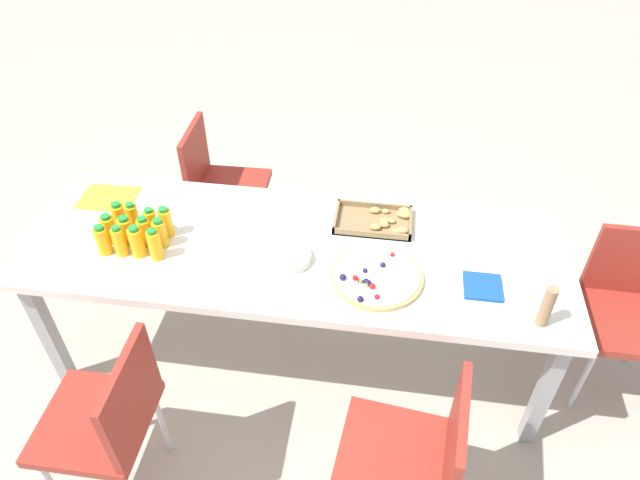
# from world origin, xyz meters

# --- Properties ---
(ground_plane) EXTENTS (12.00, 12.00, 0.00)m
(ground_plane) POSITION_xyz_m (0.00, 0.00, 0.00)
(ground_plane) COLOR #B2A899
(party_table) EXTENTS (2.35, 0.80, 0.74)m
(party_table) POSITION_xyz_m (0.00, 0.00, 0.67)
(party_table) COLOR silver
(party_table) RESTS_ON ground_plane
(chair_end) EXTENTS (0.40, 0.40, 0.83)m
(chair_end) POSITION_xyz_m (1.49, 0.10, 0.50)
(chair_end) COLOR maroon
(chair_end) RESTS_ON ground_plane
(chair_near_left) EXTENTS (0.40, 0.40, 0.83)m
(chair_near_left) POSITION_xyz_m (-0.56, -0.77, 0.50)
(chair_near_left) COLOR maroon
(chair_near_left) RESTS_ON ground_plane
(chair_far_left) EXTENTS (0.41, 0.41, 0.83)m
(chair_far_left) POSITION_xyz_m (-0.58, 0.75, 0.50)
(chair_far_left) COLOR maroon
(chair_far_left) RESTS_ON ground_plane
(chair_near_right) EXTENTS (0.44, 0.44, 0.83)m
(chair_near_right) POSITION_xyz_m (0.56, -0.76, 0.50)
(chair_near_right) COLOR maroon
(chair_near_right) RESTS_ON ground_plane
(juice_bottle_0) EXTENTS (0.06, 0.06, 0.14)m
(juice_bottle_0) POSITION_xyz_m (-0.79, -0.15, 0.80)
(juice_bottle_0) COLOR #FAAE14
(juice_bottle_0) RESTS_ON party_table
(juice_bottle_1) EXTENTS (0.05, 0.05, 0.15)m
(juice_bottle_1) POSITION_xyz_m (-0.72, -0.15, 0.81)
(juice_bottle_1) COLOR #F8AF14
(juice_bottle_1) RESTS_ON party_table
(juice_bottle_2) EXTENTS (0.06, 0.06, 0.15)m
(juice_bottle_2) POSITION_xyz_m (-0.64, -0.14, 0.81)
(juice_bottle_2) COLOR #FAAC14
(juice_bottle_2) RESTS_ON party_table
(juice_bottle_3) EXTENTS (0.06, 0.06, 0.15)m
(juice_bottle_3) POSITION_xyz_m (-0.56, -0.15, 0.81)
(juice_bottle_3) COLOR #FAAE14
(juice_bottle_3) RESTS_ON party_table
(juice_bottle_4) EXTENTS (0.06, 0.06, 0.14)m
(juice_bottle_4) POSITION_xyz_m (-0.80, -0.08, 0.80)
(juice_bottle_4) COLOR #FAAB14
(juice_bottle_4) RESTS_ON party_table
(juice_bottle_5) EXTENTS (0.06, 0.06, 0.14)m
(juice_bottle_5) POSITION_xyz_m (-0.72, -0.08, 0.80)
(juice_bottle_5) COLOR #FAAB14
(juice_bottle_5) RESTS_ON party_table
(juice_bottle_6) EXTENTS (0.06, 0.06, 0.14)m
(juice_bottle_6) POSITION_xyz_m (-0.64, -0.07, 0.80)
(juice_bottle_6) COLOR #FAAC14
(juice_bottle_6) RESTS_ON party_table
(juice_bottle_7) EXTENTS (0.06, 0.06, 0.14)m
(juice_bottle_7) POSITION_xyz_m (-0.57, -0.07, 0.80)
(juice_bottle_7) COLOR #FAAD14
(juice_bottle_7) RESTS_ON party_table
(juice_bottle_8) EXTENTS (0.06, 0.06, 0.14)m
(juice_bottle_8) POSITION_xyz_m (-0.79, 0.01, 0.80)
(juice_bottle_8) COLOR #FAAC14
(juice_bottle_8) RESTS_ON party_table
(juice_bottle_9) EXTENTS (0.05, 0.05, 0.15)m
(juice_bottle_9) POSITION_xyz_m (-0.72, 0.01, 0.81)
(juice_bottle_9) COLOR #F9AC14
(juice_bottle_9) RESTS_ON party_table
(juice_bottle_10) EXTENTS (0.05, 0.05, 0.13)m
(juice_bottle_10) POSITION_xyz_m (-0.64, -0.00, 0.80)
(juice_bottle_10) COLOR #F9AF14
(juice_bottle_10) RESTS_ON party_table
(juice_bottle_11) EXTENTS (0.06, 0.06, 0.15)m
(juice_bottle_11) POSITION_xyz_m (-0.57, -0.00, 0.81)
(juice_bottle_11) COLOR #FAAE14
(juice_bottle_11) RESTS_ON party_table
(fruit_pizza) EXTENTS (0.38, 0.38, 0.05)m
(fruit_pizza) POSITION_xyz_m (0.36, -0.14, 0.75)
(fruit_pizza) COLOR tan
(fruit_pizza) RESTS_ON party_table
(snack_tray) EXTENTS (0.35, 0.22, 0.04)m
(snack_tray) POSITION_xyz_m (0.35, 0.21, 0.75)
(snack_tray) COLOR olive
(snack_tray) RESTS_ON party_table
(plate_stack) EXTENTS (0.19, 0.19, 0.03)m
(plate_stack) POSITION_xyz_m (-0.01, -0.09, 0.75)
(plate_stack) COLOR silver
(plate_stack) RESTS_ON party_table
(napkin_stack) EXTENTS (0.15, 0.15, 0.01)m
(napkin_stack) POSITION_xyz_m (0.79, -0.14, 0.74)
(napkin_stack) COLOR #194CA5
(napkin_stack) RESTS_ON party_table
(cardboard_tube) EXTENTS (0.04, 0.04, 0.18)m
(cardboard_tube) POSITION_xyz_m (0.99, -0.29, 0.83)
(cardboard_tube) COLOR #9E7A56
(cardboard_tube) RESTS_ON party_table
(paper_folder) EXTENTS (0.26, 0.21, 0.01)m
(paper_folder) POSITION_xyz_m (-0.95, 0.21, 0.74)
(paper_folder) COLOR yellow
(paper_folder) RESTS_ON party_table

